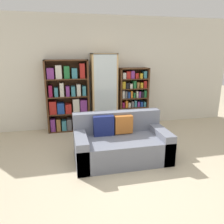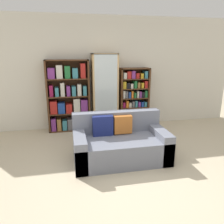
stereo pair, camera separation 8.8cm
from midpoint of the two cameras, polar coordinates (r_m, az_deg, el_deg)
The scene contains 7 objects.
ground_plane at distance 3.50m, azimuth 4.54°, elevation -16.70°, with size 16.00×16.00×0.00m, color beige.
wall_back at distance 5.50m, azimuth -3.16°, elevation 10.09°, with size 6.94×0.06×2.70m.
couch at distance 3.92m, azimuth 1.63°, elevation -8.23°, with size 1.63×0.88×0.80m.
bookshelf_left at distance 5.31m, azimuth -11.93°, elevation 3.47°, with size 0.99×0.32×1.69m.
display_cabinet at distance 5.35m, azimuth -2.55°, elevation 5.16°, with size 0.62×0.36×1.83m.
bookshelf_right at distance 5.58m, azimuth 5.03°, elevation 3.64°, with size 0.74×0.32×1.48m.
wine_bottle at distance 4.93m, azimuth 4.33°, elevation -4.92°, with size 0.07×0.07×0.36m.
Camera 1 is at (-0.95, -2.82, 1.86)m, focal length 35.00 mm.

